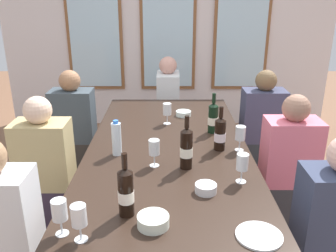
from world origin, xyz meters
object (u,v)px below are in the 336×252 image
object	(u,v)px
tasting_bowl_0	(206,188)
seated_person_6	(168,109)
seated_person_4	(75,132)
dining_table	(168,154)
water_bottle	(117,139)
white_plate_0	(259,236)
wine_glass_5	(167,110)
seated_person_5	(261,132)
tasting_bowl_1	(153,221)
seated_person_3	(288,172)
wine_bottle_1	(220,134)
seated_person_1	(331,238)
wine_glass_1	(240,134)
seated_person_2	(46,175)
wine_bottle_2	(213,118)
wine_bottle_0	(126,192)
wine_glass_4	(242,163)
wine_glass_2	(79,216)
wine_glass_3	(59,212)
wine_bottle_3	(186,148)
wine_glass_0	(154,148)
tasting_bowl_2	(184,113)

from	to	relation	value
tasting_bowl_0	seated_person_6	world-z (taller)	seated_person_6
seated_person_4	seated_person_6	distance (m)	1.12
dining_table	water_bottle	distance (m)	0.41
dining_table	white_plate_0	distance (m)	1.08
wine_glass_5	seated_person_5	bearing A→B (deg)	22.25
tasting_bowl_1	white_plate_0	bearing A→B (deg)	-9.29
tasting_bowl_1	seated_person_3	distance (m)	1.34
wine_bottle_1	seated_person_1	size ratio (longest dim) A/B	0.28
wine_bottle_1	seated_person_3	xyz separation A→B (m)	(0.52, 0.07, -0.33)
white_plate_0	wine_glass_1	distance (m)	0.93
seated_person_2	seated_person_4	bearing A→B (deg)	90.00
seated_person_4	seated_person_6	bearing A→B (deg)	38.75
wine_bottle_2	wine_glass_5	bearing A→B (deg)	151.71
wine_glass_1	seated_person_3	xyz separation A→B (m)	(0.38, 0.08, -0.34)
wine_bottle_0	water_bottle	world-z (taller)	wine_bottle_0
wine_bottle_1	wine_glass_4	bearing A→B (deg)	-81.85
wine_glass_1	seated_person_5	size ratio (longest dim) A/B	0.16
wine_bottle_2	wine_glass_5	size ratio (longest dim) A/B	1.78
white_plate_0	tasting_bowl_0	distance (m)	0.43
wine_bottle_0	tasting_bowl_1	world-z (taller)	wine_bottle_0
tasting_bowl_1	seated_person_2	world-z (taller)	seated_person_2
wine_glass_1	wine_glass_2	xyz separation A→B (m)	(-0.87, -0.95, 0.00)
wine_glass_5	wine_glass_3	bearing A→B (deg)	-108.12
white_plate_0	wine_glass_5	distance (m)	1.51
wine_bottle_2	dining_table	bearing A→B (deg)	-142.82
tasting_bowl_1	seated_person_2	bearing A→B (deg)	132.22
dining_table	seated_person_3	xyz separation A→B (m)	(0.87, 0.01, -0.15)
wine_bottle_1	seated_person_6	world-z (taller)	seated_person_6
wine_glass_4	seated_person_3	xyz separation A→B (m)	(0.45, 0.52, -0.33)
wine_glass_5	seated_person_3	bearing A→B (deg)	-26.62
wine_bottle_3	wine_bottle_1	bearing A→B (deg)	48.49
seated_person_4	seated_person_6	xyz separation A→B (m)	(0.87, 0.70, 0.00)
wine_glass_2	wine_glass_3	distance (m)	0.10
tasting_bowl_0	wine_glass_5	size ratio (longest dim) A/B	0.68
seated_person_1	wine_glass_3	bearing A→B (deg)	-169.70
wine_bottle_0	wine_glass_0	world-z (taller)	wine_bottle_0
wine_glass_4	seated_person_4	xyz separation A→B (m)	(-1.29, 1.31, -0.33)
wine_glass_3	tasting_bowl_1	bearing A→B (deg)	8.21
tasting_bowl_2	wine_glass_3	distance (m)	1.74
wine_glass_1	wine_glass_2	distance (m)	1.28
seated_person_2	seated_person_4	xyz separation A→B (m)	(0.00, 0.84, 0.00)
tasting_bowl_0	wine_glass_2	xyz separation A→B (m)	(-0.58, -0.40, 0.10)
white_plate_0	wine_glass_5	world-z (taller)	wine_glass_5
wine_bottle_1	tasting_bowl_1	bearing A→B (deg)	-116.08
wine_glass_0	seated_person_4	xyz separation A→B (m)	(-0.79, 1.11, -0.34)
wine_glass_3	wine_glass_4	distance (m)	1.01
wine_glass_2	wine_bottle_2	bearing A→B (deg)	60.54
tasting_bowl_1	wine_glass_0	size ratio (longest dim) A/B	0.86
wine_glass_4	seated_person_5	size ratio (longest dim) A/B	0.16
tasting_bowl_2	wine_glass_3	xyz separation A→B (m)	(-0.61, -1.63, 0.10)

